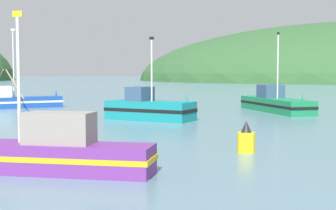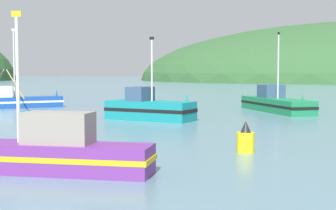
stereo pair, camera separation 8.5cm
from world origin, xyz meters
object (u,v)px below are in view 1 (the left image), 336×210
fishing_boat_purple (31,153)px  fishing_boat_teal (149,109)px  channel_buoy (246,140)px  fishing_boat_blue (4,101)px  fishing_boat_green (275,103)px

fishing_boat_purple → fishing_boat_teal: 18.75m
channel_buoy → fishing_boat_blue: bearing=122.7°
fishing_boat_green → fishing_boat_blue: fishing_boat_blue is taller
fishing_boat_green → channel_buoy: 22.44m
fishing_boat_blue → channel_buoy: size_ratio=11.44×
channel_buoy → fishing_boat_teal: bearing=104.4°
fishing_boat_blue → channel_buoy: fishing_boat_blue is taller
fishing_boat_green → fishing_boat_blue: size_ratio=0.65×
fishing_boat_green → fishing_boat_teal: fishing_boat_green is taller
fishing_boat_green → fishing_boat_blue: (-24.29, 5.27, -0.03)m
fishing_boat_purple → channel_buoy: fishing_boat_purple is taller
fishing_boat_green → fishing_boat_blue: 24.86m
fishing_boat_blue → fishing_boat_purple: bearing=-97.6°
fishing_boat_green → fishing_boat_purple: size_ratio=1.11×
fishing_boat_blue → channel_buoy: (16.98, -26.48, -0.14)m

